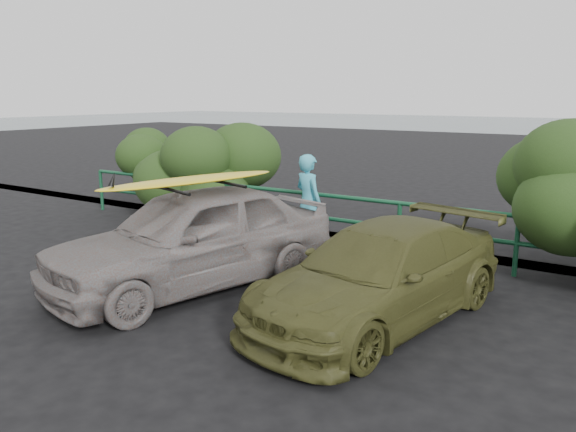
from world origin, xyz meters
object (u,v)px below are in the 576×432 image
at_px(olive_vehicle, 380,274).
at_px(man, 308,202).
at_px(guardrail, 349,223).
at_px(sedan, 194,237).
at_px(surfboard, 192,180).

distance_m(olive_vehicle, man, 3.61).
distance_m(guardrail, olive_vehicle, 3.40).
distance_m(sedan, surfboard, 0.87).
xyz_separation_m(sedan, olive_vehicle, (2.91, 0.30, -0.16)).
xyz_separation_m(sedan, man, (0.35, 2.84, 0.12)).
bearing_deg(surfboard, olive_vehicle, 22.00).
bearing_deg(man, guardrail, -132.94).
distance_m(sedan, olive_vehicle, 2.93).
bearing_deg(guardrail, sedan, -108.45).
bearing_deg(surfboard, guardrail, 87.56).
distance_m(guardrail, man, 0.86).
relative_size(sedan, man, 2.53).
bearing_deg(guardrail, surfboard, -108.45).
relative_size(sedan, surfboard, 1.54).
height_order(sedan, surfboard, surfboard).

